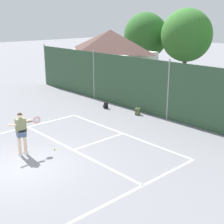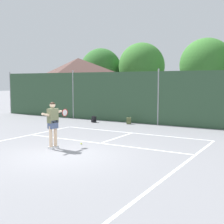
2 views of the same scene
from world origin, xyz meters
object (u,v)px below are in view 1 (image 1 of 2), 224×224
tennis_player (21,130)px  tennis_ball (54,149)px  backpack_olive (138,112)px  backpack_black (106,105)px

tennis_player → tennis_ball: tennis_player is taller
backpack_olive → tennis_ball: bearing=-80.3°
tennis_player → backpack_black: 7.84m
tennis_ball → backpack_black: size_ratio=0.14×
backpack_black → tennis_ball: bearing=-60.4°
tennis_player → backpack_black: size_ratio=4.01×
tennis_ball → backpack_black: bearing=119.6°
backpack_black → backpack_olive: bearing=12.0°
tennis_ball → backpack_olive: bearing=99.7°
tennis_player → tennis_ball: bearing=70.0°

